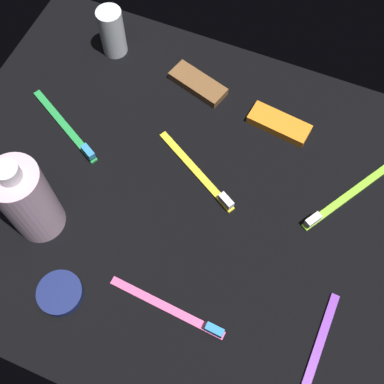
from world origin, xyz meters
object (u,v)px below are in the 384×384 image
(toothbrush_pink, at_px, (174,310))
(toothbrush_green, at_px, (68,129))
(bodywash_bottle, at_px, (27,200))
(toothbrush_purple, at_px, (314,362))
(cream_tin_left, at_px, (60,293))
(snack_bar_brown, at_px, (198,84))
(toothbrush_yellow, at_px, (200,175))
(snack_bar_orange, at_px, (279,124))
(deodorant_stick, at_px, (112,32))
(toothbrush_lime, at_px, (342,200))

(toothbrush_pink, relative_size, toothbrush_green, 1.10)
(bodywash_bottle, relative_size, toothbrush_purple, 0.94)
(bodywash_bottle, bearing_deg, cream_tin_left, 132.99)
(toothbrush_pink, xyz_separation_m, snack_bar_brown, (0.12, -0.38, 0.00))
(snack_bar_brown, xyz_separation_m, cream_tin_left, (0.04, 0.42, 0.00))
(toothbrush_yellow, distance_m, toothbrush_pink, 0.22)
(cream_tin_left, bearing_deg, snack_bar_orange, -116.76)
(toothbrush_purple, xyz_separation_m, snack_bar_orange, (0.16, -0.35, 0.00))
(toothbrush_yellow, relative_size, toothbrush_green, 0.99)
(bodywash_bottle, height_order, toothbrush_purple, bodywash_bottle)
(deodorant_stick, xyz_separation_m, cream_tin_left, (-0.13, 0.44, -0.04))
(bodywash_bottle, xyz_separation_m, cream_tin_left, (-0.08, 0.09, -0.07))
(toothbrush_purple, bearing_deg, snack_bar_orange, -64.56)
(bodywash_bottle, bearing_deg, toothbrush_pink, 168.49)
(bodywash_bottle, distance_m, toothbrush_pink, 0.26)
(deodorant_stick, bearing_deg, snack_bar_orange, 172.48)
(snack_bar_orange, bearing_deg, toothbrush_purple, 122.64)
(deodorant_stick, relative_size, toothbrush_yellow, 0.56)
(toothbrush_pink, height_order, snack_bar_brown, toothbrush_pink)
(bodywash_bottle, relative_size, toothbrush_pink, 0.94)
(bodywash_bottle, xyz_separation_m, deodorant_stick, (0.05, -0.35, -0.03))
(bodywash_bottle, relative_size, toothbrush_yellow, 1.04)
(toothbrush_purple, bearing_deg, deodorant_stick, -38.20)
(deodorant_stick, height_order, toothbrush_pink, deodorant_stick)
(toothbrush_green, height_order, snack_bar_orange, toothbrush_green)
(toothbrush_yellow, distance_m, toothbrush_lime, 0.23)
(deodorant_stick, xyz_separation_m, toothbrush_green, (-0.00, 0.19, -0.04))
(toothbrush_yellow, distance_m, toothbrush_green, 0.24)
(snack_bar_orange, distance_m, snack_bar_brown, 0.16)
(snack_bar_orange, bearing_deg, deodorant_stick, -0.32)
(deodorant_stick, xyz_separation_m, toothbrush_yellow, (-0.24, 0.18, -0.04))
(toothbrush_lime, relative_size, snack_bar_orange, 1.54)
(bodywash_bottle, height_order, cream_tin_left, bodywash_bottle)
(toothbrush_green, bearing_deg, deodorant_stick, -88.54)
(snack_bar_orange, bearing_deg, cream_tin_left, 70.44)
(toothbrush_yellow, xyz_separation_m, toothbrush_green, (0.24, 0.01, 0.00))
(deodorant_stick, height_order, cream_tin_left, deodorant_stick)
(toothbrush_yellow, bearing_deg, snack_bar_brown, -66.51)
(deodorant_stick, height_order, toothbrush_lime, deodorant_stick)
(deodorant_stick, relative_size, snack_bar_brown, 0.88)
(toothbrush_pink, height_order, toothbrush_lime, same)
(deodorant_stick, xyz_separation_m, toothbrush_pink, (-0.29, 0.40, -0.04))
(bodywash_bottle, bearing_deg, snack_bar_orange, -132.86)
(deodorant_stick, xyz_separation_m, toothbrush_lime, (-0.46, 0.14, -0.04))
(bodywash_bottle, bearing_deg, toothbrush_green, -75.48)
(toothbrush_yellow, distance_m, snack_bar_brown, 0.18)
(bodywash_bottle, xyz_separation_m, toothbrush_pink, (-0.24, 0.05, -0.07))
(cream_tin_left, bearing_deg, snack_bar_brown, -95.61)
(bodywash_bottle, height_order, snack_bar_brown, bodywash_bottle)
(deodorant_stick, xyz_separation_m, snack_bar_orange, (-0.33, 0.04, -0.04))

